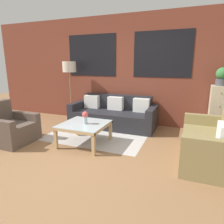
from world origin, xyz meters
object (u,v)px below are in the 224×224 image
at_px(armchair_corner, 11,129).
at_px(flower_vase, 85,117).
at_px(coffee_table, 84,127).
at_px(settee_vintage, 211,144).
at_px(potted_plant, 222,76).
at_px(drawer_cabinet, 218,111).
at_px(couch_dark, 113,115).
at_px(floor_lamp, 69,70).

bearing_deg(armchair_corner, flower_vase, 15.13).
xyz_separation_m(coffee_table, flower_vase, (0.04, -0.02, 0.21)).
bearing_deg(settee_vintage, potted_plant, 81.42).
distance_m(coffee_table, drawer_cabinet, 2.95).
xyz_separation_m(couch_dark, floor_lamp, (-1.31, 0.07, 1.14)).
xyz_separation_m(settee_vintage, armchair_corner, (-3.75, -0.55, -0.03)).
height_order(armchair_corner, flower_vase, armchair_corner).
relative_size(couch_dark, coffee_table, 2.49).
distance_m(armchair_corner, drawer_cabinet, 4.45).
distance_m(couch_dark, coffee_table, 1.36).
bearing_deg(potted_plant, couch_dark, -175.15).
height_order(floor_lamp, potted_plant, floor_lamp).
bearing_deg(potted_plant, coffee_table, -147.97).
bearing_deg(coffee_table, couch_dark, 86.04).
distance_m(coffee_table, flower_vase, 0.22).
bearing_deg(potted_plant, armchair_corner, -153.36).
relative_size(floor_lamp, flower_vase, 6.64).
relative_size(coffee_table, flower_vase, 3.51).
relative_size(armchair_corner, coffee_table, 0.97).
xyz_separation_m(settee_vintage, drawer_cabinet, (0.22, 1.44, 0.25)).
bearing_deg(flower_vase, drawer_cabinet, 32.78).
distance_m(couch_dark, potted_plant, 2.62).
relative_size(settee_vintage, drawer_cabinet, 1.35).
relative_size(settee_vintage, potted_plant, 3.91).
distance_m(armchair_corner, potted_plant, 4.56).
bearing_deg(floor_lamp, drawer_cabinet, 2.13).
bearing_deg(armchair_corner, coffee_table, 16.26).
bearing_deg(flower_vase, coffee_table, 151.86).
distance_m(settee_vintage, armchair_corner, 3.79).
bearing_deg(coffee_table, settee_vintage, 2.97).
height_order(couch_dark, armchair_corner, armchair_corner).
distance_m(drawer_cabinet, potted_plant, 0.76).
height_order(coffee_table, flower_vase, flower_vase).
bearing_deg(flower_vase, potted_plant, 32.78).
relative_size(coffee_table, potted_plant, 2.24).
relative_size(potted_plant, flower_vase, 1.56).
height_order(settee_vintage, drawer_cabinet, drawer_cabinet).
bearing_deg(couch_dark, coffee_table, -93.96).
height_order(couch_dark, coffee_table, couch_dark).
height_order(drawer_cabinet, potted_plant, potted_plant).
bearing_deg(settee_vintage, couch_dark, 150.43).
relative_size(coffee_table, drawer_cabinet, 0.77).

